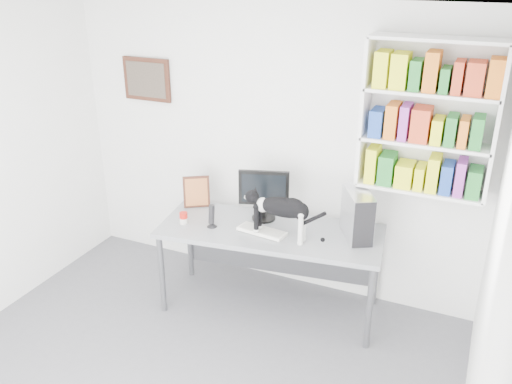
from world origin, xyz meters
TOP-DOWN VIEW (x-y plane):
  - room at (0.00, 0.00)m, footprint 4.01×4.01m
  - bookshelf at (1.40, 1.85)m, footprint 1.03×0.28m
  - wall_art at (-1.30, 1.97)m, footprint 0.52×0.04m
  - desk at (0.24, 1.46)m, footprint 2.03×1.01m
  - monitor at (0.10, 1.63)m, footprint 0.49×0.34m
  - keyboard at (0.20, 1.37)m, footprint 0.44×0.21m
  - pc_tower at (0.95, 1.64)m, footprint 0.36×0.45m
  - speaker at (-0.25, 1.30)m, footprint 0.10×0.10m
  - leaning_print at (-0.59, 1.62)m, footprint 0.26×0.22m
  - soup_can at (-0.51, 1.25)m, footprint 0.09×0.09m
  - cat at (0.39, 1.34)m, footprint 0.64×0.18m

SIDE VIEW (x-z plane):
  - desk at x=0.24m, z-range 0.00..0.81m
  - keyboard at x=0.20m, z-range 0.81..0.84m
  - soup_can at x=-0.51m, z-range 0.81..0.92m
  - speaker at x=-0.25m, z-range 0.81..1.03m
  - leaning_print at x=-0.59m, z-range 0.81..1.12m
  - cat at x=0.39m, z-range 0.81..1.21m
  - pc_tower at x=0.95m, z-range 0.81..1.22m
  - monitor at x=0.10m, z-range 0.81..1.29m
  - room at x=0.00m, z-range 0.00..2.70m
  - bookshelf at x=1.40m, z-range 1.23..2.47m
  - wall_art at x=-1.30m, z-range 1.69..2.11m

